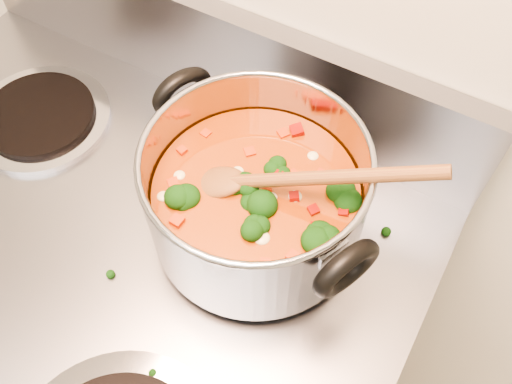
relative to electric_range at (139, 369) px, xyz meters
The scene contains 4 objects.
electric_range is the anchor object (origin of this frame).
stockpot 0.58m from the electric_range, 41.21° to the left, with size 0.31×0.25×0.15m.
wooden_spoon 0.62m from the electric_range, 39.65° to the left, with size 0.27×0.11×0.12m.
cooktop_crumbs 0.48m from the electric_range, 34.26° to the left, with size 0.36×0.28×0.01m.
Camera 1 is at (0.36, 1.01, 1.55)m, focal length 40.00 mm.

